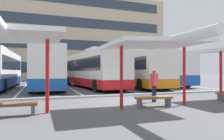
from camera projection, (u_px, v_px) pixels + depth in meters
ground_plane at (134, 101)px, 10.73m from camera, size 160.00×160.00×0.00m
terminal_building at (64, 39)px, 42.24m from camera, size 41.09×11.42×19.50m
coach_bus_1 at (48, 69)px, 17.88m from camera, size 2.86×10.33×3.79m
coach_bus_2 at (91, 70)px, 19.49m from camera, size 3.64×11.90×3.64m
coach_bus_3 at (134, 70)px, 20.47m from camera, size 2.99×11.36×3.65m
coach_bus_4 at (157, 70)px, 23.23m from camera, size 3.11×11.10×3.73m
lane_stripe_1 at (23, 89)px, 17.93m from camera, size 0.16×14.00×0.01m
lane_stripe_2 at (69, 88)px, 19.30m from camera, size 0.16×14.00×0.01m
lane_stripe_3 at (109, 87)px, 20.68m from camera, size 0.16×14.00×0.01m
lane_stripe_4 at (145, 86)px, 22.05m from camera, size 0.16×14.00×0.01m
lane_stripe_5 at (176, 85)px, 23.42m from camera, size 0.16×14.00×0.01m
waiting_shelter_0 at (7, 36)px, 6.88m from camera, size 3.66×4.76×2.98m
bench_0 at (7, 107)px, 7.00m from camera, size 1.99×0.48×0.45m
waiting_shelter_1 at (158, 44)px, 8.66m from camera, size 4.16×4.96×2.95m
bench_1 at (154, 99)px, 8.96m from camera, size 1.72×0.54×0.45m
platform_kerb at (119, 95)px, 12.70m from camera, size 44.00×0.24×0.12m
waiting_passenger_0 at (154, 83)px, 10.35m from camera, size 0.53×0.44×1.67m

